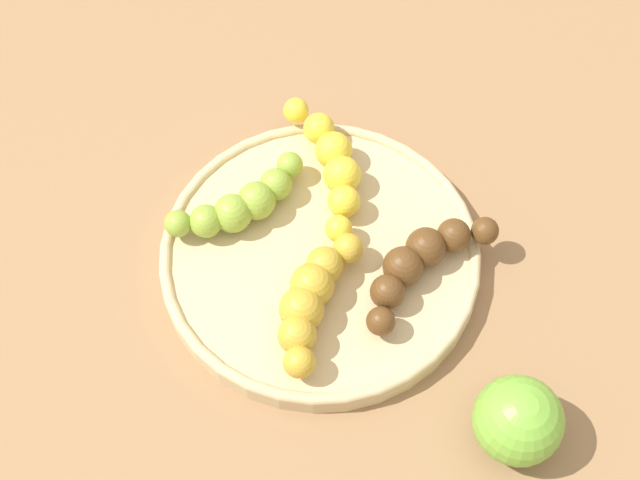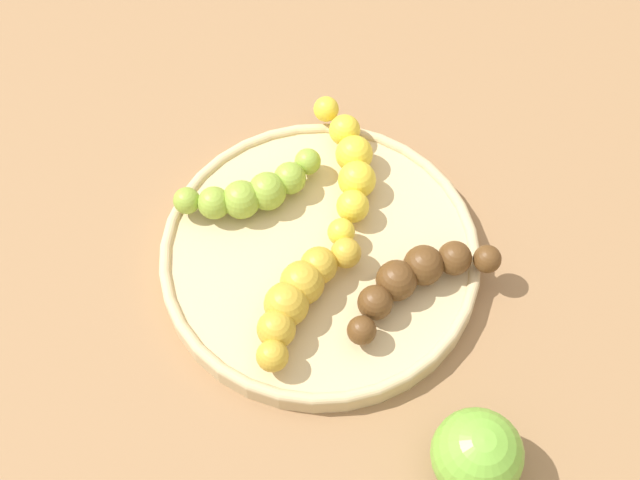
{
  "view_description": "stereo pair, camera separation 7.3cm",
  "coord_description": "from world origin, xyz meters",
  "px_view_note": "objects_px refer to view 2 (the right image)",
  "views": [
    {
      "loc": [
        -0.37,
        0.06,
        0.66
      ],
      "look_at": [
        0.0,
        0.0,
        0.04
      ],
      "focal_mm": 49.68,
      "sensor_mm": 36.0,
      "label": 1
    },
    {
      "loc": [
        -0.37,
        -0.01,
        0.66
      ],
      "look_at": [
        0.0,
        0.0,
        0.04
      ],
      "focal_mm": 49.68,
      "sensor_mm": 36.0,
      "label": 2
    }
  ],
  "objects_px": {
    "banana_yellow": "(350,167)",
    "banana_green": "(253,191)",
    "banana_spotted": "(299,296)",
    "banana_overripe": "(414,279)",
    "apple_green": "(477,454)",
    "fruit_bowl": "(320,255)"
  },
  "relations": [
    {
      "from": "banana_yellow",
      "to": "banana_green",
      "type": "bearing_deg",
      "value": -167.21
    },
    {
      "from": "banana_spotted",
      "to": "banana_yellow",
      "type": "bearing_deg",
      "value": -76.23
    },
    {
      "from": "banana_yellow",
      "to": "apple_green",
      "type": "bearing_deg",
      "value": -74.88
    },
    {
      "from": "banana_spotted",
      "to": "banana_overripe",
      "type": "height_order",
      "value": "banana_spotted"
    },
    {
      "from": "banana_overripe",
      "to": "banana_spotted",
      "type": "bearing_deg",
      "value": 68.51
    },
    {
      "from": "banana_spotted",
      "to": "banana_yellow",
      "type": "xyz_separation_m",
      "value": [
        0.13,
        -0.04,
        -0.0
      ]
    },
    {
      "from": "banana_yellow",
      "to": "banana_green",
      "type": "height_order",
      "value": "same"
    },
    {
      "from": "banana_green",
      "to": "fruit_bowl",
      "type": "bearing_deg",
      "value": 27.52
    },
    {
      "from": "fruit_bowl",
      "to": "apple_green",
      "type": "xyz_separation_m",
      "value": [
        -0.17,
        -0.12,
        0.02
      ]
    },
    {
      "from": "fruit_bowl",
      "to": "apple_green",
      "type": "relative_size",
      "value": 3.98
    },
    {
      "from": "fruit_bowl",
      "to": "banana_yellow",
      "type": "xyz_separation_m",
      "value": [
        0.08,
        -0.02,
        0.02
      ]
    },
    {
      "from": "banana_green",
      "to": "banana_spotted",
      "type": "bearing_deg",
      "value": 0.28
    },
    {
      "from": "fruit_bowl",
      "to": "banana_yellow",
      "type": "height_order",
      "value": "banana_yellow"
    },
    {
      "from": "banana_overripe",
      "to": "banana_green",
      "type": "distance_m",
      "value": 0.16
    },
    {
      "from": "banana_green",
      "to": "apple_green",
      "type": "height_order",
      "value": "apple_green"
    },
    {
      "from": "banana_spotted",
      "to": "banana_green",
      "type": "bearing_deg",
      "value": -35.59
    },
    {
      "from": "banana_green",
      "to": "banana_overripe",
      "type": "bearing_deg",
      "value": 35.92
    },
    {
      "from": "banana_overripe",
      "to": "apple_green",
      "type": "height_order",
      "value": "apple_green"
    },
    {
      "from": "fruit_bowl",
      "to": "banana_spotted",
      "type": "relative_size",
      "value": 2.29
    },
    {
      "from": "banana_spotted",
      "to": "banana_overripe",
      "type": "bearing_deg",
      "value": -137.53
    },
    {
      "from": "apple_green",
      "to": "banana_overripe",
      "type": "bearing_deg",
      "value": 17.07
    },
    {
      "from": "banana_overripe",
      "to": "apple_green",
      "type": "xyz_separation_m",
      "value": [
        -0.14,
        -0.04,
        -0.0
      ]
    }
  ]
}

